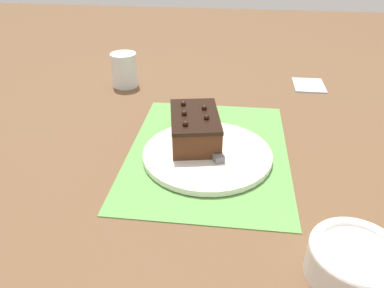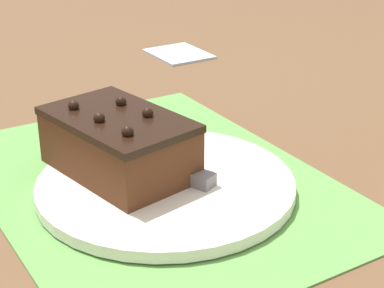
% 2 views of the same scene
% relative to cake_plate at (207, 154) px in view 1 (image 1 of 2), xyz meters
% --- Properties ---
extents(ground_plane, '(3.00, 3.00, 0.00)m').
position_rel_cake_plate_xyz_m(ground_plane, '(0.03, -0.00, -0.01)').
color(ground_plane, brown).
extents(placemat_woven, '(0.46, 0.34, 0.00)m').
position_rel_cake_plate_xyz_m(placemat_woven, '(0.03, -0.00, -0.01)').
color(placemat_woven, '#609E4C').
rests_on(placemat_woven, ground_plane).
extents(cake_plate, '(0.27, 0.27, 0.01)m').
position_rel_cake_plate_xyz_m(cake_plate, '(0.00, 0.00, 0.00)').
color(cake_plate, white).
rests_on(cake_plate, placemat_woven).
extents(chocolate_cake, '(0.18, 0.13, 0.07)m').
position_rel_cake_plate_xyz_m(chocolate_cake, '(0.04, 0.03, 0.04)').
color(chocolate_cake, '#512D19').
rests_on(chocolate_cake, cake_plate).
extents(serving_knife, '(0.21, 0.11, 0.01)m').
position_rel_cake_plate_xyz_m(serving_knife, '(0.02, -0.00, 0.01)').
color(serving_knife, slate).
rests_on(serving_knife, cake_plate).
extents(drinking_glass, '(0.08, 0.08, 0.10)m').
position_rel_cake_plate_xyz_m(drinking_glass, '(0.37, 0.28, 0.04)').
color(drinking_glass, white).
rests_on(drinking_glass, ground_plane).
extents(small_bowl, '(0.13, 0.13, 0.06)m').
position_rel_cake_plate_xyz_m(small_bowl, '(-0.28, -0.23, 0.02)').
color(small_bowl, white).
rests_on(small_bowl, ground_plane).
extents(folded_napkin, '(0.11, 0.09, 0.01)m').
position_rel_cake_plate_xyz_m(folded_napkin, '(0.43, -0.27, -0.01)').
color(folded_napkin, silver).
rests_on(folded_napkin, ground_plane).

